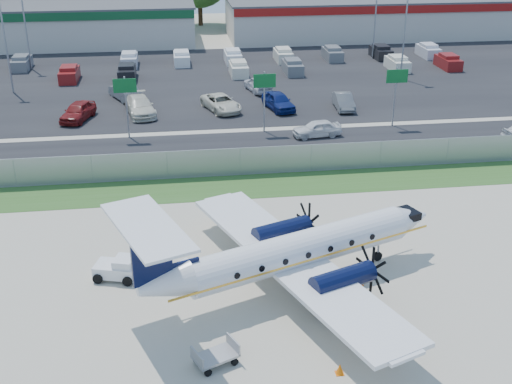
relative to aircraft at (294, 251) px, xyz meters
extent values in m
plane|color=#B6AF9A|center=(-0.99, 0.43, -2.01)|extent=(170.00, 170.00, 0.00)
cube|color=#2D561E|center=(-0.99, 12.43, -2.00)|extent=(170.00, 4.00, 0.02)
cube|color=black|center=(-0.99, 19.43, -1.99)|extent=(170.00, 8.00, 0.02)
cube|color=black|center=(-0.99, 40.43, -1.99)|extent=(170.00, 32.00, 0.02)
cube|color=gray|center=(-0.99, 14.43, -1.01)|extent=(120.00, 0.02, 1.90)
cube|color=gray|center=(-0.99, 14.43, -0.03)|extent=(120.00, 0.06, 0.06)
cube|color=gray|center=(-0.99, 14.43, -1.96)|extent=(120.00, 0.06, 0.06)
cube|color=beige|center=(-24.99, 62.43, 0.49)|extent=(46.00, 12.00, 5.00)
cube|color=#474749|center=(-24.99, 62.43, 3.11)|extent=(46.40, 12.40, 0.24)
cube|color=#0F4723|center=(-24.99, 56.33, 2.49)|extent=(46.00, 0.20, 1.00)
cube|color=beige|center=(25.01, 62.43, 0.49)|extent=(44.00, 12.00, 5.00)
cube|color=maroon|center=(25.01, 56.33, 2.49)|extent=(44.00, 0.20, 1.00)
cylinder|color=gray|center=(-8.99, 23.43, 0.49)|extent=(0.14, 0.14, 5.00)
cube|color=#0C5923|center=(-8.99, 23.28, 2.29)|extent=(1.80, 0.08, 1.10)
cylinder|color=gray|center=(2.01, 23.43, 0.49)|extent=(0.14, 0.14, 5.00)
cube|color=#0C5923|center=(2.01, 23.28, 2.29)|extent=(1.80, 0.08, 1.10)
cylinder|color=gray|center=(13.01, 23.43, 0.49)|extent=(0.14, 0.14, 5.00)
cube|color=#0C5923|center=(13.01, 23.28, 2.29)|extent=(1.80, 0.08, 1.10)
cylinder|color=gray|center=(-20.99, 38.43, 2.49)|extent=(0.18, 0.18, 9.00)
cylinder|color=gray|center=(19.01, 38.43, 2.49)|extent=(0.18, 0.18, 9.00)
cylinder|color=gray|center=(-20.99, 48.43, 2.49)|extent=(0.18, 0.18, 9.00)
cylinder|color=gray|center=(19.01, 48.43, 2.49)|extent=(0.18, 0.18, 9.00)
cylinder|color=silver|center=(0.35, 0.13, 0.00)|extent=(11.52, 5.83, 1.77)
cone|color=silver|center=(6.75, 2.59, 0.00)|extent=(2.55, 2.39, 1.77)
cone|color=silver|center=(-6.23, -2.39, 0.19)|extent=(2.90, 2.52, 1.77)
cube|color=black|center=(6.57, 2.52, 0.33)|extent=(1.22, 1.43, 0.42)
cube|color=silver|center=(-0.09, -0.03, -0.51)|extent=(8.67, 16.40, 0.21)
cylinder|color=black|center=(1.84, -2.19, -0.37)|extent=(3.33, 2.09, 1.03)
cylinder|color=black|center=(-0.10, 2.86, -0.37)|extent=(3.33, 2.09, 1.03)
cube|color=black|center=(-6.66, -2.56, 1.77)|extent=(1.72, 0.79, 2.71)
cube|color=silver|center=(-6.75, -2.59, 3.12)|extent=(4.16, 6.20, 0.13)
cylinder|color=gray|center=(4.88, 1.87, -1.40)|extent=(0.11, 0.11, 1.21)
cylinder|color=black|center=(4.88, 1.87, -1.75)|extent=(0.55, 0.34, 0.52)
cylinder|color=black|center=(0.88, -2.56, -1.71)|extent=(0.69, 0.56, 0.60)
cylinder|color=black|center=(-1.06, 2.49, -1.71)|extent=(0.69, 0.56, 0.60)
cube|color=silver|center=(-8.66, 2.04, -1.54)|extent=(2.41, 1.83, 0.60)
cube|color=silver|center=(-8.25, 1.92, -1.07)|extent=(1.22, 1.33, 0.43)
cube|color=black|center=(-7.89, 1.81, -1.05)|extent=(0.41, 0.94, 0.34)
cylinder|color=black|center=(-9.59, 1.62, -1.75)|extent=(0.54, 0.33, 0.51)
cylinder|color=black|center=(-9.21, 2.89, -1.75)|extent=(0.54, 0.33, 0.51)
cylinder|color=black|center=(-8.12, 1.18, -1.75)|extent=(0.54, 0.33, 0.51)
cylinder|color=black|center=(-7.74, 2.46, -1.75)|extent=(0.54, 0.33, 0.51)
cube|color=gray|center=(-4.26, -5.30, -1.61)|extent=(2.05, 1.70, 0.11)
cube|color=gray|center=(-5.03, -5.65, -1.34)|extent=(0.51, 1.00, 0.53)
cube|color=gray|center=(-3.50, -4.95, -1.34)|extent=(0.51, 1.00, 0.53)
cylinder|color=black|center=(-4.62, -6.00, -1.85)|extent=(0.33, 0.23, 0.32)
cylinder|color=black|center=(-5.03, -5.11, -1.85)|extent=(0.33, 0.23, 0.32)
cylinder|color=black|center=(-3.50, -5.48, -1.85)|extent=(0.33, 0.23, 0.32)
cylinder|color=black|center=(-3.90, -4.60, -1.85)|extent=(0.33, 0.23, 0.32)
cone|color=#E76307|center=(3.30, -0.29, -1.77)|extent=(0.31, 0.31, 0.47)
cube|color=#E76307|center=(3.30, -0.29, -1.99)|extent=(0.33, 0.33, 0.03)
cone|color=#E76307|center=(0.63, -6.56, -1.77)|extent=(0.32, 0.32, 0.48)
cube|color=#E76307|center=(0.63, -6.56, -1.99)|extent=(0.34, 0.34, 0.03)
cone|color=#E76307|center=(1.15, 5.73, -1.76)|extent=(0.33, 0.33, 0.50)
cube|color=#E76307|center=(1.15, 5.73, -1.99)|extent=(0.35, 0.35, 0.03)
imported|color=silver|center=(6.05, 21.61, -2.01)|extent=(4.10, 2.04, 1.34)
imported|color=maroon|center=(-13.54, 28.60, -2.01)|extent=(3.15, 4.97, 1.58)
imported|color=beige|center=(-8.24, 29.43, -2.01)|extent=(3.19, 5.75, 1.58)
imported|color=beige|center=(-1.00, 29.74, -2.01)|extent=(3.86, 5.59, 1.42)
imported|color=navy|center=(4.20, 29.32, -2.01)|extent=(2.89, 4.95, 1.58)
imported|color=#595B5E|center=(10.14, 28.72, -2.01)|extent=(1.77, 4.36, 1.41)
imported|color=#595B5E|center=(-9.87, 34.57, -2.01)|extent=(3.45, 5.00, 1.56)
imported|color=silver|center=(3.20, 35.63, -2.01)|extent=(2.71, 4.72, 1.51)
camera|label=1|loc=(-5.48, -26.41, 15.33)|focal=45.00mm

